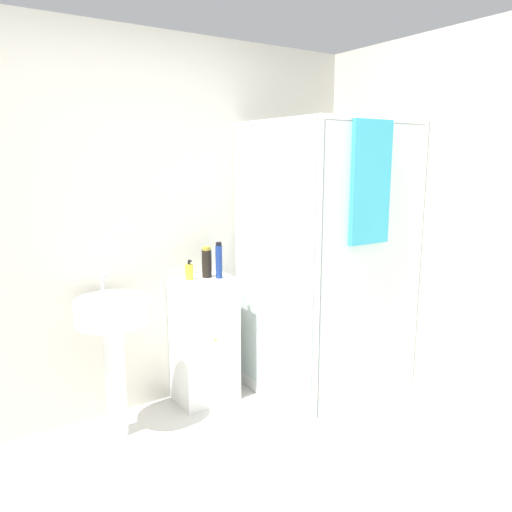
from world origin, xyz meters
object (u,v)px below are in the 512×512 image
at_px(soap_dispenser, 189,272).
at_px(shampoo_bottle_blue, 219,261).
at_px(sink, 113,330).
at_px(shampoo_bottle_tall_black, 207,262).

bearing_deg(soap_dispenser, shampoo_bottle_blue, -21.33).
height_order(sink, shampoo_bottle_tall_black, shampoo_bottle_tall_black).
bearing_deg(shampoo_bottle_tall_black, sink, -170.61).
relative_size(shampoo_bottle_tall_black, shampoo_bottle_blue, 0.86).
relative_size(sink, shampoo_bottle_tall_black, 4.72).
xyz_separation_m(soap_dispenser, shampoo_bottle_tall_black, (0.13, -0.00, 0.05)).
bearing_deg(soap_dispenser, sink, -168.14).
bearing_deg(shampoo_bottle_tall_black, shampoo_bottle_blue, -51.20).
distance_m(soap_dispenser, shampoo_bottle_blue, 0.21).
bearing_deg(shampoo_bottle_blue, sink, -176.49).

